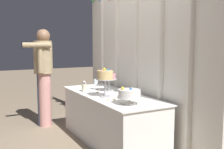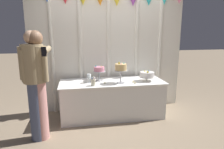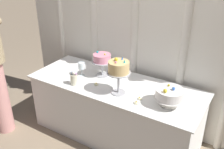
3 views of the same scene
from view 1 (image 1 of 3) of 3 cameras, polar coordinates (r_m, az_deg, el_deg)
name	(u,v)px [view 1 (image 1 of 3)]	position (r m, az deg, el deg)	size (l,w,h in m)	color
ground_plane	(104,143)	(4.10, -1.64, -14.26)	(24.00, 24.00, 0.00)	gray
draped_curtain	(137,48)	(4.11, 5.32, 5.62)	(3.23, 0.15, 2.65)	white
cake_table	(110,118)	(4.03, -0.37, -9.21)	(2.02, 0.77, 0.72)	white
cake_display_leftmost	(109,77)	(4.17, -0.65, -0.63)	(0.25, 0.25, 0.30)	#B2B2B7
cake_display_center	(105,76)	(3.72, -1.45, -0.39)	(0.25, 0.25, 0.40)	#B2B2B7
cake_display_rightmost	(129,94)	(3.31, 3.65, -4.13)	(0.30, 0.30, 0.22)	silver
wine_glass	(96,82)	(4.32, -3.43, -1.57)	(0.08, 0.08, 0.17)	silver
flower_vase	(84,87)	(4.18, -5.85, -2.57)	(0.08, 0.08, 0.17)	beige
tealight_far_left	(97,93)	(4.04, -3.10, -3.82)	(0.05, 0.05, 0.03)	beige
tealight_near_left	(114,99)	(3.55, 0.45, -5.25)	(0.04, 0.04, 0.03)	beige
tealight_near_right	(109,100)	(3.50, -0.74, -5.43)	(0.05, 0.05, 0.03)	beige
guest_girl_blue_dress	(44,72)	(4.85, -14.14, 0.55)	(0.43, 0.59, 1.70)	#D6938E
guest_man_dark_suit	(43,73)	(4.91, -14.25, 0.29)	(0.44, 0.43, 1.70)	#4C5675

